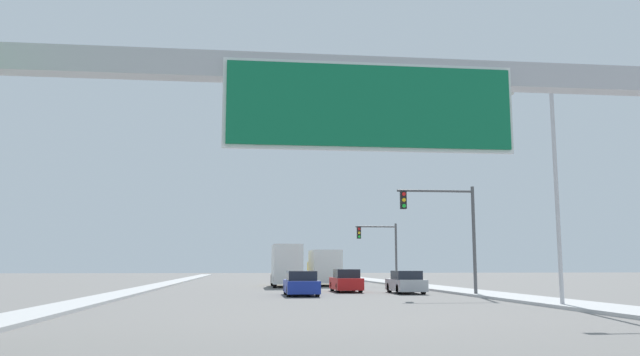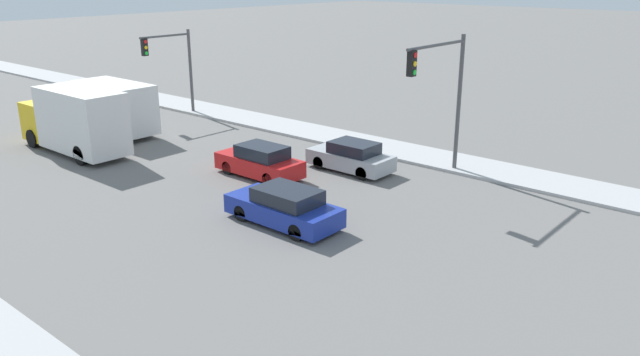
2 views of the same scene
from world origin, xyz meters
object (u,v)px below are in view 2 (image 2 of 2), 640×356
at_px(traffic_light_near_intersection, 444,85).
at_px(traffic_light_mid_block, 174,59).
at_px(truck_box_primary, 75,121).
at_px(truck_box_secondary, 109,107).
at_px(car_near_left, 260,162).
at_px(car_mid_right, 284,207).
at_px(car_near_center, 351,157).

relative_size(traffic_light_near_intersection, traffic_light_mid_block, 1.16).
distance_m(truck_box_primary, truck_box_secondary, 4.29).
bearing_deg(truck_box_secondary, traffic_light_near_intersection, -74.69).
xyz_separation_m(car_near_left, traffic_light_near_intersection, (5.28, -6.56, 3.69)).
xyz_separation_m(car_mid_right, car_near_left, (3.50, 4.90, 0.03)).
relative_size(car_near_center, traffic_light_mid_block, 0.75).
height_order(car_near_center, truck_box_primary, truck_box_primary).
height_order(car_mid_right, car_near_left, car_near_left).
bearing_deg(car_mid_right, car_near_center, 17.32).
bearing_deg(truck_box_secondary, car_near_left, -90.00).
bearing_deg(car_mid_right, truck_box_secondary, 78.77).
relative_size(truck_box_primary, traffic_light_mid_block, 1.34).
height_order(car_near_center, traffic_light_near_intersection, traffic_light_near_intersection).
height_order(car_near_center, car_mid_right, car_mid_right).
bearing_deg(traffic_light_mid_block, car_mid_right, -116.11).
bearing_deg(traffic_light_mid_block, car_near_left, -112.22).
distance_m(car_near_left, traffic_light_mid_block, 14.84).
bearing_deg(car_near_left, car_near_center, -37.84).
distance_m(truck_box_primary, traffic_light_mid_block, 9.75).
height_order(car_mid_right, truck_box_secondary, truck_box_secondary).
relative_size(car_near_left, traffic_light_mid_block, 0.79).
height_order(truck_box_secondary, traffic_light_near_intersection, traffic_light_near_intersection).
distance_m(car_mid_right, car_near_left, 6.02).
bearing_deg(traffic_light_near_intersection, car_near_left, 128.84).
bearing_deg(car_near_left, truck_box_primary, 108.86).
bearing_deg(traffic_light_near_intersection, car_near_center, 114.86).
bearing_deg(truck_box_secondary, car_mid_right, -101.23).
bearing_deg(traffic_light_near_intersection, traffic_light_mid_block, 89.39).
bearing_deg(truck_box_primary, car_near_left, -71.14).
relative_size(truck_box_primary, truck_box_secondary, 1.02).
distance_m(car_mid_right, truck_box_primary, 15.19).
distance_m(car_near_center, truck_box_secondary, 15.86).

